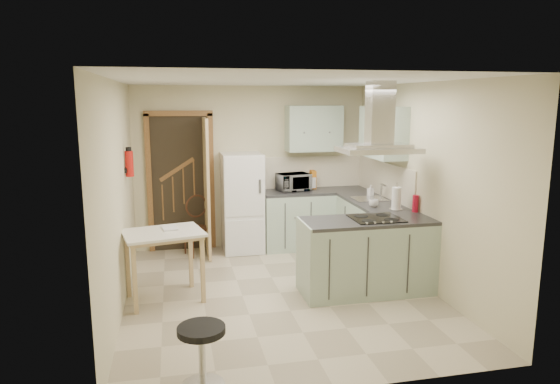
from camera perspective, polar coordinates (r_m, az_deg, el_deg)
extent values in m
plane|color=#BCB092|center=(6.13, 0.02, -11.43)|extent=(4.20, 4.20, 0.00)
plane|color=silver|center=(5.69, 0.02, 12.62)|extent=(4.20, 4.20, 0.00)
plane|color=beige|center=(7.82, -3.24, 2.85)|extent=(3.60, 0.00, 3.60)
plane|color=beige|center=(5.69, -18.00, -0.56)|extent=(0.00, 4.20, 4.20)
plane|color=beige|center=(6.40, 15.97, 0.75)|extent=(0.00, 4.20, 4.20)
cube|color=brown|center=(7.73, -11.27, 1.08)|extent=(1.10, 0.12, 2.10)
cube|color=white|center=(7.58, -4.34, -1.23)|extent=(0.60, 0.60, 1.50)
cube|color=#9EB2A0|center=(7.81, 1.96, -3.12)|extent=(1.08, 0.60, 0.90)
cube|color=#9EB2A0|center=(7.44, 9.54, -3.96)|extent=(0.60, 1.95, 0.90)
cube|color=beige|center=(8.03, 3.57, 2.33)|extent=(1.68, 0.02, 0.50)
cube|color=#9EB2A0|center=(7.80, 3.88, 7.25)|extent=(0.85, 0.35, 0.70)
cube|color=#9EB2A0|center=(7.02, 11.68, 6.70)|extent=(0.35, 0.90, 0.70)
cube|color=#9EB2A0|center=(6.11, 9.91, -7.20)|extent=(1.55, 0.65, 0.90)
cube|color=black|center=(6.02, 10.93, -2.98)|extent=(0.58, 0.50, 0.01)
cube|color=silver|center=(5.89, 11.20, 4.75)|extent=(0.90, 0.55, 0.10)
cube|color=silver|center=(7.18, 10.17, -0.78)|extent=(0.45, 0.40, 0.01)
cylinder|color=#B2140F|center=(6.53, -16.84, 3.11)|extent=(0.10, 0.10, 0.32)
cube|color=tan|center=(5.95, -13.05, -8.23)|extent=(0.99, 0.82, 0.82)
cube|color=#50271A|center=(7.53, -9.41, -4.13)|extent=(0.47, 0.47, 0.81)
cylinder|color=black|center=(4.27, -8.90, -18.06)|extent=(0.45, 0.45, 0.52)
imported|color=black|center=(7.72, 1.54, 1.14)|extent=(0.54, 0.42, 0.27)
cylinder|color=white|center=(7.89, 3.68, 1.12)|extent=(0.17, 0.17, 0.21)
cube|color=#C66E17|center=(7.93, 3.78, 1.44)|extent=(0.09, 0.19, 0.28)
imported|color=silver|center=(7.42, 10.31, 0.18)|extent=(0.09, 0.10, 0.16)
cylinder|color=white|center=(6.54, 13.16, -0.69)|extent=(0.15, 0.15, 0.30)
imported|color=silver|center=(6.67, 10.65, -1.27)|extent=(0.13, 0.13, 0.10)
cylinder|color=#B30F29|center=(6.48, 15.21, -1.28)|extent=(0.09, 0.09, 0.22)
imported|color=maroon|center=(5.91, -13.31, -3.72)|extent=(0.20, 0.25, 0.10)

